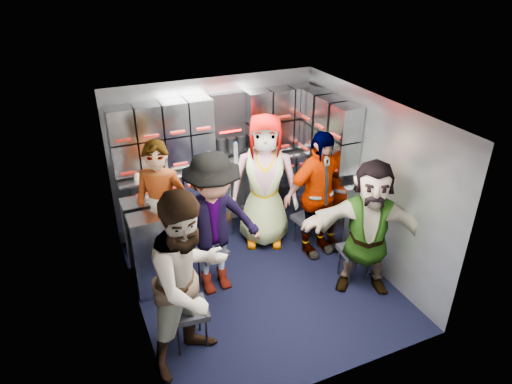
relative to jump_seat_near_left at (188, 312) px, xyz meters
name	(u,v)px	position (x,y,z in m)	size (l,w,h in m)	color
floor	(261,282)	(1.04, 0.57, -0.40)	(3.00, 3.00, 0.00)	black
wall_back	(216,155)	(1.04, 2.07, 0.65)	(2.80, 0.04, 2.10)	gray
wall_left	(131,234)	(-0.36, 0.57, 0.65)	(0.04, 3.00, 2.10)	gray
wall_right	(369,182)	(2.44, 0.57, 0.65)	(0.04, 3.00, 2.10)	gray
ceiling	(262,112)	(1.04, 0.57, 1.70)	(2.80, 3.00, 0.02)	silver
cart_bank_back	(222,198)	(1.04, 1.86, 0.10)	(2.68, 0.38, 0.99)	gray
cart_bank_left	(147,246)	(-0.15, 1.13, 0.10)	(0.38, 0.76, 0.99)	gray
counter	(221,163)	(1.04, 1.86, 0.62)	(2.68, 0.42, 0.03)	silver
locker_bank_back	(218,128)	(1.04, 1.92, 1.09)	(2.68, 0.28, 0.82)	gray
locker_bank_right	(329,130)	(2.29, 1.27, 1.09)	(0.28, 1.00, 0.82)	gray
right_cabinet	(328,202)	(2.29, 1.17, 0.10)	(0.28, 1.20, 1.00)	gray
coffee_niche	(230,126)	(1.22, 1.98, 1.07)	(0.46, 0.16, 0.84)	black
red_latch_strip	(227,179)	(1.04, 1.66, 0.48)	(2.60, 0.02, 0.03)	maroon
jump_seat_near_left	(188,312)	(0.00, 0.00, 0.00)	(0.41, 0.40, 0.45)	black
jump_seat_mid_left	(211,254)	(0.53, 0.87, -0.04)	(0.42, 0.41, 0.40)	black
jump_seat_center	(259,210)	(1.44, 1.54, -0.02)	(0.42, 0.41, 0.42)	black
jump_seat_mid_right	(308,220)	(1.94, 1.06, -0.03)	(0.41, 0.39, 0.42)	black
jump_seat_near_right	(355,252)	(2.09, 0.22, -0.04)	(0.38, 0.37, 0.41)	black
attendant_standing	(162,212)	(0.08, 1.19, 0.46)	(0.62, 0.41, 1.71)	black
attendant_arc_a	(190,282)	(0.00, -0.18, 0.50)	(0.87, 0.68, 1.80)	black
attendant_arc_b	(214,226)	(0.53, 0.69, 0.45)	(1.10, 0.63, 1.70)	black
attendant_arc_c	(264,182)	(1.44, 1.36, 0.49)	(0.87, 0.57, 1.78)	black
attendant_arc_d	(317,195)	(1.94, 0.88, 0.43)	(0.97, 0.40, 1.65)	black
attendant_arc_e	(369,228)	(2.09, 0.04, 0.40)	(1.48, 0.47, 1.60)	black
bottle_left	(208,158)	(0.85, 1.81, 0.75)	(0.07, 0.07, 0.22)	white
bottle_mid	(165,165)	(0.30, 1.81, 0.75)	(0.06, 0.06, 0.23)	white
bottle_right	(236,153)	(1.23, 1.81, 0.76)	(0.06, 0.06, 0.25)	white
cup_left	(137,176)	(-0.06, 1.80, 0.68)	(0.07, 0.07, 0.09)	tan
cup_right	(307,145)	(2.29, 1.80, 0.69)	(0.08, 0.08, 0.11)	tan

